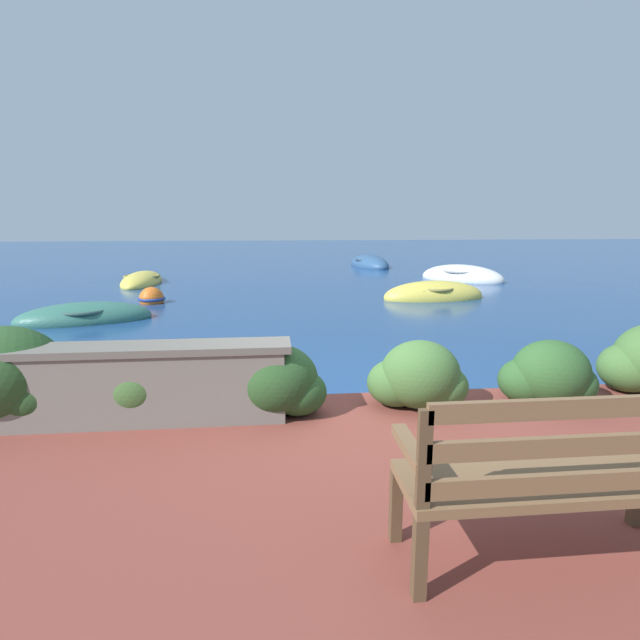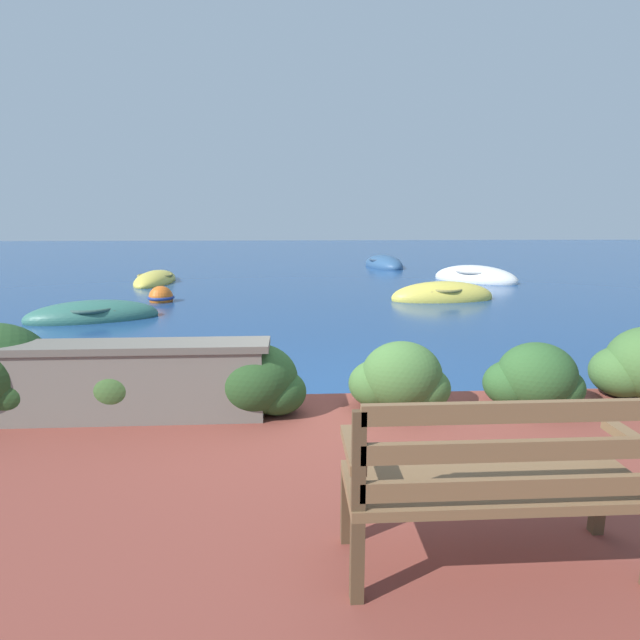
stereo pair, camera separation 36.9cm
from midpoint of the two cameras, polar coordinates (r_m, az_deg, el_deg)
The scene contains 13 objects.
ground_plane at distance 5.02m, azimuth 4.50°, elevation -10.75°, with size 80.00×80.00×0.00m.
park_bench at distance 2.64m, azimuth 23.69°, elevation -16.35°, with size 1.44×0.48×0.93m.
stone_wall at distance 4.48m, azimuth -19.25°, elevation -6.58°, with size 2.45×0.39×0.66m.
hedge_clump_left at distance 4.64m, azimuth -19.69°, elevation -6.97°, with size 0.88×0.64×0.60m.
hedge_clump_centre at distance 4.40m, azimuth -5.05°, elevation -7.23°, with size 0.91×0.65×0.62m.
hedge_clump_right at distance 4.57m, azimuth 11.43°, elevation -6.72°, with size 0.90×0.65×0.61m.
hedge_clump_far_right at distance 4.98m, azimuth 25.30°, elevation -6.19°, with size 0.88×0.63×0.60m.
rowboat_nearest at distance 10.42m, azimuth -23.62°, elevation 0.37°, with size 2.59×1.69×0.64m.
rowboat_mid at distance 12.25m, azimuth 14.64°, elevation 2.55°, with size 2.58×1.22×0.77m.
rowboat_far at distance 16.21m, azimuth 17.92°, elevation 4.51°, with size 2.76×2.77×0.85m.
rowboat_outer at distance 15.85m, azimuth -17.67°, elevation 4.30°, with size 1.05×2.90×0.61m.
rowboat_distant at distance 20.21m, azimuth 7.81°, elevation 6.23°, with size 1.68×2.98×0.83m.
mooring_buoy at distance 12.10m, azimuth -16.88°, elevation 2.46°, with size 0.60×0.60×0.55m.
Camera 2 is at (-0.46, -4.61, 1.90)m, focal length 28.00 mm.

